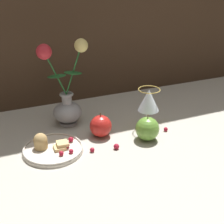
# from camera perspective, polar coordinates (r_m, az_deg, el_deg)

# --- Properties ---
(ground_plane) EXTENTS (2.40, 2.40, 0.00)m
(ground_plane) POSITION_cam_1_polar(r_m,az_deg,el_deg) (1.12, -2.25, -4.09)
(ground_plane) COLOR #B7B2A3
(ground_plane) RESTS_ON ground
(vase) EXTENTS (0.18, 0.11, 0.32)m
(vase) POSITION_cam_1_polar(r_m,az_deg,el_deg) (1.16, -8.39, 2.42)
(vase) COLOR #A3A3A8
(vase) RESTS_ON ground_plane
(plate_with_pastries) EXTENTS (0.19, 0.19, 0.06)m
(plate_with_pastries) POSITION_cam_1_polar(r_m,az_deg,el_deg) (1.03, -11.02, -6.40)
(plate_with_pastries) COLOR silver
(plate_with_pastries) RESTS_ON ground_plane
(wine_glass) EXTENTS (0.08, 0.08, 0.15)m
(wine_glass) POSITION_cam_1_polar(r_m,az_deg,el_deg) (1.13, 6.71, 1.91)
(wine_glass) COLOR silver
(wine_glass) RESTS_ON ground_plane
(apple_beside_vase) EXTENTS (0.08, 0.08, 0.09)m
(apple_beside_vase) POSITION_cam_1_polar(r_m,az_deg,el_deg) (1.09, -2.19, -2.60)
(apple_beside_vase) COLOR red
(apple_beside_vase) RESTS_ON ground_plane
(apple_near_glass) EXTENTS (0.08, 0.08, 0.09)m
(apple_near_glass) POSITION_cam_1_polar(r_m,az_deg,el_deg) (1.07, 6.48, -3.05)
(apple_near_glass) COLOR #669938
(apple_near_glass) RESTS_ON ground_plane
(berry_near_plate) EXTENTS (0.02, 0.02, 0.02)m
(berry_near_plate) POSITION_cam_1_polar(r_m,az_deg,el_deg) (1.01, -3.64, -6.91)
(berry_near_plate) COLOR #AD192D
(berry_near_plate) RESTS_ON ground_plane
(berry_front_center) EXTENTS (0.01, 0.01, 0.01)m
(berry_front_center) POSITION_cam_1_polar(r_m,az_deg,el_deg) (1.15, 9.80, -3.11)
(berry_front_center) COLOR #AD192D
(berry_front_center) RESTS_ON ground_plane
(berry_by_glass_stem) EXTENTS (0.02, 0.02, 0.02)m
(berry_by_glass_stem) POSITION_cam_1_polar(r_m,az_deg,el_deg) (1.03, 0.81, -6.33)
(berry_by_glass_stem) COLOR #AD192D
(berry_by_glass_stem) RESTS_ON ground_plane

